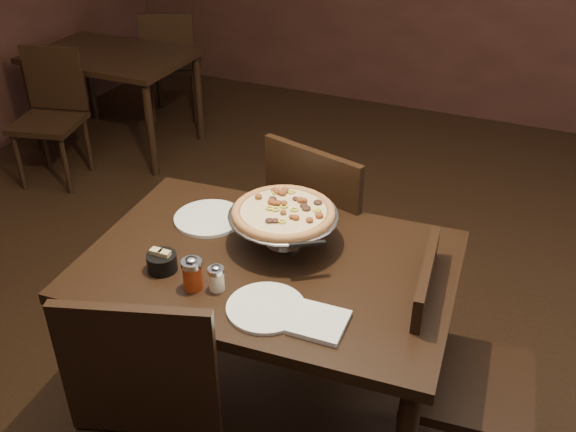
% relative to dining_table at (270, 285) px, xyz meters
% --- Properties ---
extents(room, '(6.04, 7.04, 2.84)m').
position_rel_dining_table_xyz_m(room, '(0.11, 0.06, 0.71)').
color(room, black).
rests_on(room, ground).
extents(dining_table, '(1.33, 0.94, 0.80)m').
position_rel_dining_table_xyz_m(dining_table, '(0.00, 0.00, 0.00)').
color(dining_table, black).
rests_on(dining_table, ground).
extents(background_table, '(1.12, 0.75, 0.70)m').
position_rel_dining_table_xyz_m(background_table, '(-2.15, 1.94, -0.08)').
color(background_table, black).
rests_on(background_table, ground).
extents(pizza_stand, '(0.39, 0.39, 0.16)m').
position_rel_dining_table_xyz_m(pizza_stand, '(0.00, 0.12, 0.24)').
color(pizza_stand, '#AEAEB5').
rests_on(pizza_stand, dining_table).
extents(parmesan_shaker, '(0.05, 0.05, 0.09)m').
position_rel_dining_table_xyz_m(parmesan_shaker, '(-0.09, -0.21, 0.15)').
color(parmesan_shaker, '#F6ECBF').
rests_on(parmesan_shaker, dining_table).
extents(pepper_flake_shaker, '(0.07, 0.07, 0.12)m').
position_rel_dining_table_xyz_m(pepper_flake_shaker, '(-0.16, -0.23, 0.16)').
color(pepper_flake_shaker, maroon).
rests_on(pepper_flake_shaker, dining_table).
extents(packet_caddy, '(0.10, 0.10, 0.08)m').
position_rel_dining_table_xyz_m(packet_caddy, '(-0.31, -0.19, 0.14)').
color(packet_caddy, black).
rests_on(packet_caddy, dining_table).
extents(napkin_stack, '(0.17, 0.17, 0.02)m').
position_rel_dining_table_xyz_m(napkin_stack, '(0.28, -0.24, 0.11)').
color(napkin_stack, silver).
rests_on(napkin_stack, dining_table).
extents(plate_left, '(0.27, 0.27, 0.01)m').
position_rel_dining_table_xyz_m(plate_left, '(-0.33, 0.15, 0.11)').
color(plate_left, white).
rests_on(plate_left, dining_table).
extents(plate_near, '(0.25, 0.25, 0.01)m').
position_rel_dining_table_xyz_m(plate_near, '(0.10, -0.24, 0.11)').
color(plate_near, white).
rests_on(plate_near, dining_table).
extents(serving_spatula, '(0.16, 0.16, 0.02)m').
position_rel_dining_table_xyz_m(serving_spatula, '(0.15, -0.03, 0.23)').
color(serving_spatula, '#AEAEB5').
rests_on(serving_spatula, pizza_stand).
extents(chair_far, '(0.57, 0.57, 1.00)m').
position_rel_dining_table_xyz_m(chair_far, '(0.00, 0.61, -0.14)').
color(chair_far, black).
rests_on(chair_far, ground).
extents(chair_side, '(0.47, 0.47, 0.92)m').
position_rel_dining_table_xyz_m(chair_side, '(0.65, 0.06, -0.19)').
color(chair_side, black).
rests_on(chair_side, ground).
extents(bg_chair_far, '(0.55, 0.55, 0.88)m').
position_rel_dining_table_xyz_m(bg_chair_far, '(-2.05, 2.54, -0.21)').
color(bg_chair_far, black).
rests_on(bg_chair_far, ground).
extents(bg_chair_near, '(0.49, 0.49, 0.87)m').
position_rel_dining_table_xyz_m(bg_chair_near, '(-2.23, 1.36, -0.22)').
color(bg_chair_near, black).
rests_on(bg_chair_near, ground).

